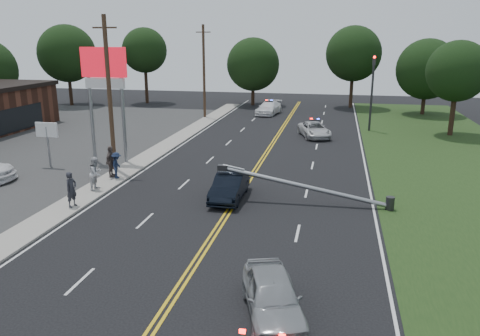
% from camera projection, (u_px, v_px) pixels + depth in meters
% --- Properties ---
extents(ground, '(120.00, 120.00, 0.00)m').
position_uv_depth(ground, '(194.00, 266.00, 18.22)').
color(ground, black).
rests_on(ground, ground).
extents(sidewalk, '(1.80, 70.00, 0.12)m').
position_uv_depth(sidewalk, '(112.00, 179.00, 29.28)').
color(sidewalk, gray).
rests_on(sidewalk, ground).
extents(centerline_yellow, '(0.36, 80.00, 0.00)m').
position_uv_depth(centerline_yellow, '(244.00, 188.00, 27.65)').
color(centerline_yellow, gold).
rests_on(centerline_yellow, ground).
extents(pylon_sign, '(3.20, 0.35, 8.00)m').
position_uv_depth(pylon_sign, '(105.00, 77.00, 31.88)').
color(pylon_sign, gray).
rests_on(pylon_sign, ground).
extents(small_sign, '(1.60, 0.14, 3.10)m').
position_uv_depth(small_sign, '(47.00, 134.00, 31.65)').
color(small_sign, gray).
rests_on(small_sign, ground).
extents(traffic_signal, '(0.28, 0.41, 7.05)m').
position_uv_depth(traffic_signal, '(372.00, 87.00, 43.77)').
color(traffic_signal, '#2D2D30').
rests_on(traffic_signal, ground).
extents(fallen_streetlight, '(9.36, 0.44, 1.91)m').
position_uv_depth(fallen_streetlight, '(314.00, 188.00, 24.70)').
color(fallen_streetlight, '#2D2D30').
rests_on(fallen_streetlight, ground).
extents(utility_pole_mid, '(1.60, 0.28, 10.00)m').
position_uv_depth(utility_pole_mid, '(109.00, 94.00, 29.98)').
color(utility_pole_mid, '#382619').
rests_on(utility_pole_mid, ground).
extents(utility_pole_far, '(1.60, 0.28, 10.00)m').
position_uv_depth(utility_pole_far, '(204.00, 72.00, 50.73)').
color(utility_pole_far, '#382619').
rests_on(utility_pole_far, ground).
extents(tree_4, '(7.32, 7.32, 10.33)m').
position_uv_depth(tree_4, '(67.00, 54.00, 60.32)').
color(tree_4, black).
rests_on(tree_4, ground).
extents(tree_5, '(5.94, 5.94, 10.00)m').
position_uv_depth(tree_5, '(144.00, 50.00, 62.31)').
color(tree_5, black).
rests_on(tree_5, ground).
extents(tree_6, '(6.84, 6.84, 8.72)m').
position_uv_depth(tree_6, '(253.00, 64.00, 60.77)').
color(tree_6, black).
rests_on(tree_6, ground).
extents(tree_7, '(6.85, 6.85, 10.15)m').
position_uv_depth(tree_7, '(354.00, 54.00, 58.20)').
color(tree_7, black).
rests_on(tree_7, ground).
extents(tree_8, '(6.85, 6.85, 8.60)m').
position_uv_depth(tree_8, '(427.00, 69.00, 53.21)').
color(tree_8, black).
rests_on(tree_8, ground).
extents(tree_9, '(5.38, 5.38, 8.46)m').
position_uv_depth(tree_9, '(458.00, 71.00, 41.28)').
color(tree_9, black).
rests_on(tree_9, ground).
extents(crashed_sedan, '(1.56, 4.35, 1.43)m').
position_uv_depth(crashed_sedan, '(230.00, 186.00, 25.68)').
color(crashed_sedan, black).
rests_on(crashed_sedan, ground).
extents(waiting_sedan, '(2.85, 4.50, 1.43)m').
position_uv_depth(waiting_sedan, '(273.00, 296.00, 14.75)').
color(waiting_sedan, '#9DA1A5').
rests_on(waiting_sedan, ground).
extents(emergency_a, '(3.51, 5.14, 1.31)m').
position_uv_depth(emergency_a, '(314.00, 130.00, 41.89)').
color(emergency_a, silver).
rests_on(emergency_a, ground).
extents(emergency_b, '(2.86, 5.38, 1.48)m').
position_uv_depth(emergency_b, '(269.00, 108.00, 54.38)').
color(emergency_b, white).
rests_on(emergency_b, ground).
extents(bystander_a, '(0.58, 0.75, 1.85)m').
position_uv_depth(bystander_a, '(71.00, 189.00, 24.10)').
color(bystander_a, '#27282F').
rests_on(bystander_a, sidewalk).
extents(bystander_b, '(0.77, 0.97, 1.92)m').
position_uv_depth(bystander_b, '(96.00, 173.00, 26.86)').
color(bystander_b, '#BABBC0').
rests_on(bystander_b, sidewalk).
extents(bystander_c, '(0.82, 1.16, 1.64)m').
position_uv_depth(bystander_c, '(117.00, 165.00, 29.08)').
color(bystander_c, '#17223B').
rests_on(bystander_c, sidewalk).
extents(bystander_d, '(0.53, 1.18, 1.99)m').
position_uv_depth(bystander_d, '(111.00, 161.00, 29.31)').
color(bystander_d, '#554844').
rests_on(bystander_d, sidewalk).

